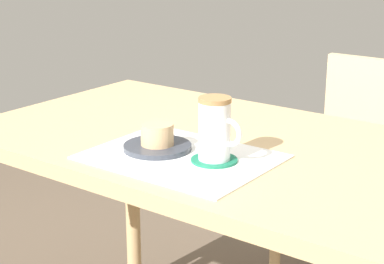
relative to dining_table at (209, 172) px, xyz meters
The scene contains 7 objects.
dining_table is the anchor object (origin of this frame).
wooden_chair 0.73m from the dining_table, 79.24° to the left, with size 0.42×0.42×0.83m.
placemat 0.19m from the dining_table, 77.77° to the right, with size 0.40×0.31×0.00m, color white.
pastry_plate 0.19m from the dining_table, 103.59° to the right, with size 0.16×0.16×0.01m, color #333842.
pastry 0.21m from the dining_table, 103.59° to the right, with size 0.08×0.08×0.05m, color tan.
coffee_coaster 0.20m from the dining_table, 51.75° to the right, with size 0.10×0.10×0.01m, color #196B4C.
coffee_mug 0.25m from the dining_table, 51.18° to the right, with size 0.10×0.07×0.14m.
Camera 1 is at (0.85, -1.22, 1.23)m, focal length 60.00 mm.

